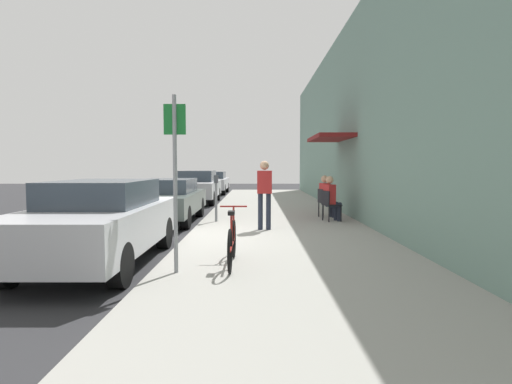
{
  "coord_description": "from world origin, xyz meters",
  "views": [
    {
      "loc": [
        1.58,
        -9.17,
        1.69
      ],
      "look_at": [
        1.58,
        4.33,
        0.83
      ],
      "focal_mm": 28.62,
      "sensor_mm": 36.0,
      "label": 1
    }
  ],
  "objects": [
    {
      "name": "ground_plane",
      "position": [
        0.0,
        0.0,
        0.0
      ],
      "size": [
        60.0,
        60.0,
        0.0
      ],
      "primitive_type": "plane",
      "color": "#2D2D30"
    },
    {
      "name": "sidewalk_slab",
      "position": [
        2.25,
        2.0,
        0.06
      ],
      "size": [
        4.5,
        32.0,
        0.12
      ],
      "primitive_type": "cube",
      "color": "#9E9B93",
      "rests_on": "ground_plane"
    },
    {
      "name": "building_facade",
      "position": [
        4.65,
        2.01,
        3.16
      ],
      "size": [
        1.4,
        32.0,
        6.32
      ],
      "color": "gray",
      "rests_on": "ground_plane"
    },
    {
      "name": "parked_car_0",
      "position": [
        -1.1,
        -2.21,
        0.75
      ],
      "size": [
        1.8,
        4.4,
        1.44
      ],
      "color": "#B7B7BC",
      "rests_on": "ground_plane"
    },
    {
      "name": "parked_car_1",
      "position": [
        -1.1,
        3.08,
        0.69
      ],
      "size": [
        1.8,
        4.4,
        1.3
      ],
      "color": "#47514C",
      "rests_on": "ground_plane"
    },
    {
      "name": "parked_car_2",
      "position": [
        -1.1,
        9.48,
        0.76
      ],
      "size": [
        1.8,
        4.4,
        1.48
      ],
      "color": "#B7B7BC",
      "rests_on": "ground_plane"
    },
    {
      "name": "parked_car_3",
      "position": [
        -1.1,
        15.86,
        0.71
      ],
      "size": [
        1.8,
        4.4,
        1.35
      ],
      "color": "#B7B7BC",
      "rests_on": "ground_plane"
    },
    {
      "name": "parking_meter",
      "position": [
        0.45,
        2.34,
        0.89
      ],
      "size": [
        0.12,
        0.1,
        1.32
      ],
      "color": "slate",
      "rests_on": "sidewalk_slab"
    },
    {
      "name": "street_sign",
      "position": [
        0.4,
        -3.22,
        1.64
      ],
      "size": [
        0.32,
        0.06,
        2.6
      ],
      "color": "gray",
      "rests_on": "sidewalk_slab"
    },
    {
      "name": "bicycle_0",
      "position": [
        1.2,
        -2.77,
        0.48
      ],
      "size": [
        0.46,
        1.71,
        0.9
      ],
      "color": "black",
      "rests_on": "sidewalk_slab"
    },
    {
      "name": "cafe_chair_0",
      "position": [
        3.68,
        2.41,
        0.62
      ],
      "size": [
        0.55,
        0.55,
        0.87
      ],
      "color": "black",
      "rests_on": "sidewalk_slab"
    },
    {
      "name": "seated_patron_0",
      "position": [
        3.73,
        2.43,
        0.82
      ],
      "size": [
        0.51,
        0.46,
        1.29
      ],
      "color": "#232838",
      "rests_on": "sidewalk_slab"
    },
    {
      "name": "cafe_chair_1",
      "position": [
        3.68,
        3.25,
        0.62
      ],
      "size": [
        0.52,
        0.52,
        0.87
      ],
      "color": "black",
      "rests_on": "sidewalk_slab"
    },
    {
      "name": "seated_patron_1",
      "position": [
        3.73,
        3.26,
        0.82
      ],
      "size": [
        0.48,
        0.43,
        1.29
      ],
      "color": "#232838",
      "rests_on": "sidewalk_slab"
    },
    {
      "name": "pedestrian_standing",
      "position": [
        1.79,
        0.85,
        1.12
      ],
      "size": [
        0.36,
        0.22,
        1.7
      ],
      "color": "#232838",
      "rests_on": "sidewalk_slab"
    }
  ]
}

